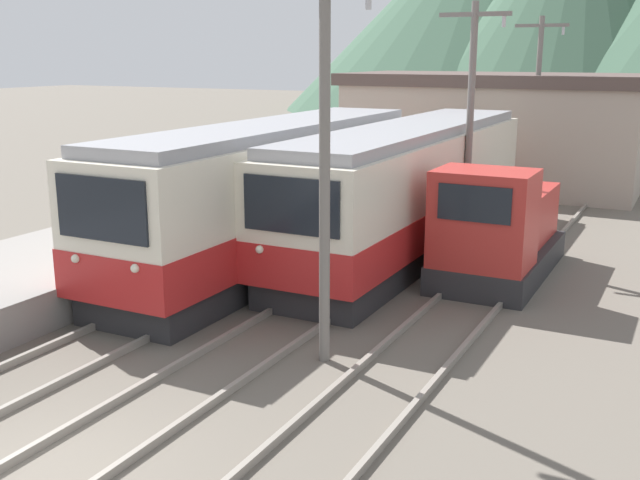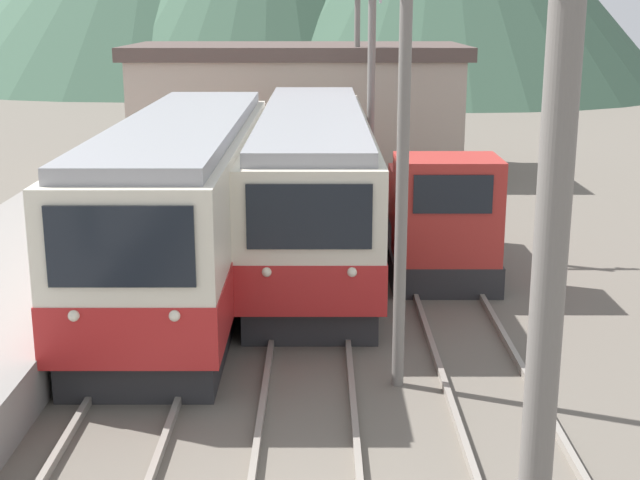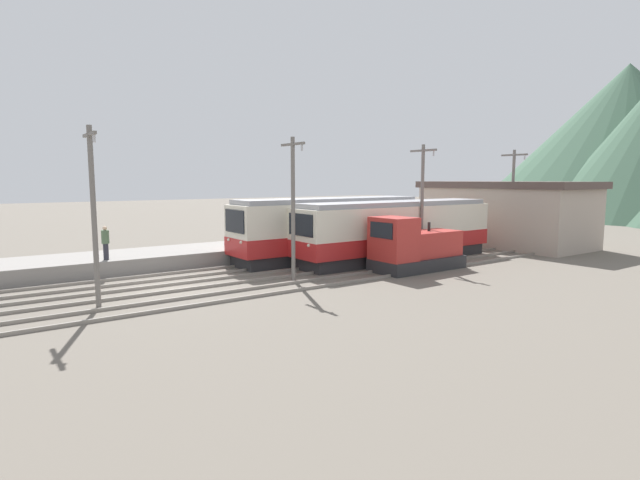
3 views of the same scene
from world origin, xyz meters
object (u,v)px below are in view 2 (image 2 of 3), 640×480
object	(u,v)px
shunting_locomotive	(434,221)
catenary_mast_near	(539,413)
catenary_mast_far	(369,102)
catenary_mast_distant	(355,76)
commuter_train_left	(184,211)
catenary_mast_mid	(401,160)
commuter_train_center	(310,187)

from	to	relation	value
shunting_locomotive	catenary_mast_near	size ratio (longest dim) A/B	0.78
catenary_mast_far	catenary_mast_near	bearing A→B (deg)	-90.00
catenary_mast_distant	shunting_locomotive	bearing A→B (deg)	-82.44
shunting_locomotive	catenary_mast_far	size ratio (longest dim) A/B	0.78
shunting_locomotive	catenary_mast_near	world-z (taller)	catenary_mast_near
catenary_mast_near	commuter_train_left	bearing A→B (deg)	106.54
catenary_mast_mid	catenary_mast_far	size ratio (longest dim) A/B	1.00
catenary_mast_far	catenary_mast_distant	world-z (taller)	same
commuter_train_center	commuter_train_left	bearing A→B (deg)	-132.53
catenary_mast_near	catenary_mast_far	bearing A→B (deg)	90.00
catenary_mast_near	catenary_mast_distant	world-z (taller)	same
catenary_mast_mid	catenary_mast_distant	distance (m)	18.13
commuter_train_left	catenary_mast_near	world-z (taller)	catenary_mast_near
commuter_train_left	commuter_train_center	xyz separation A→B (m)	(2.80, 3.05, -0.07)
catenary_mast_mid	catenary_mast_distant	bearing A→B (deg)	90.00
commuter_train_left	catenary_mast_mid	world-z (taller)	catenary_mast_mid
shunting_locomotive	catenary_mast_distant	bearing A→B (deg)	97.56
catenary_mast_near	catenary_mast_distant	size ratio (longest dim) A/B	1.00
commuter_train_left	catenary_mast_mid	size ratio (longest dim) A/B	1.87
shunting_locomotive	catenary_mast_near	xyz separation A→B (m)	(-1.49, -15.96, 2.62)
catenary_mast_far	catenary_mast_distant	bearing A→B (deg)	90.00
commuter_train_left	shunting_locomotive	distance (m)	6.01
catenary_mast_mid	catenary_mast_distant	xyz separation A→B (m)	(0.00, 18.13, 0.00)
commuter_train_left	commuter_train_center	size ratio (longest dim) A/B	0.92
catenary_mast_distant	commuter_train_center	bearing A→B (deg)	-98.89
catenary_mast_far	commuter_train_center	bearing A→B (deg)	-159.19
commuter_train_left	commuter_train_center	distance (m)	4.14
commuter_train_left	catenary_mast_distant	world-z (taller)	catenary_mast_distant
catenary_mast_far	catenary_mast_mid	bearing A→B (deg)	-90.00
commuter_train_left	catenary_mast_far	bearing A→B (deg)	40.08
commuter_train_center	catenary_mast_near	size ratio (longest dim) A/B	2.03
catenary_mast_near	catenary_mast_distant	bearing A→B (deg)	90.00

